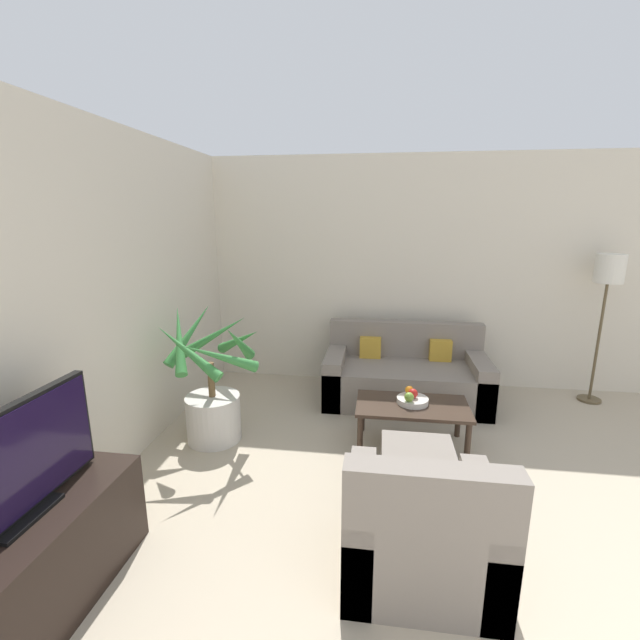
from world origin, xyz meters
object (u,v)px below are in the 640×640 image
apple_green (409,397)px  orange_fruit (409,390)px  apple_red (413,393)px  television (13,466)px  fruit_bowl (413,400)px  floor_lamp (608,279)px  armchair (421,531)px  ottoman (417,469)px  tv_console (32,566)px  sofa_loveseat (405,376)px  coffee_table (412,410)px  potted_palm (213,394)px

apple_green → orange_fruit: size_ratio=1.09×
apple_green → apple_red: bearing=64.6°
television → fruit_bowl: bearing=44.6°
television → floor_lamp: size_ratio=0.63×
armchair → ottoman: 0.80m
tv_console → television: bearing=-0.0°
sofa_loveseat → fruit_bowl: sofa_loveseat is taller
fruit_bowl → apple_green: 0.11m
television → sofa_loveseat: (2.01, 2.96, -0.57)m
sofa_loveseat → coffee_table: size_ratio=1.78×
television → floor_lamp: floor_lamp is taller
television → coffee_table: bearing=44.2°
apple_red → armchair: bearing=-91.8°
tv_console → floor_lamp: size_ratio=0.76×
coffee_table → orange_fruit: size_ratio=12.94×
floor_lamp → coffee_table: bearing=-148.4°
apple_red → orange_fruit: (-0.03, 0.08, -0.00)m
tv_console → potted_palm: size_ratio=0.99×
television → fruit_bowl: size_ratio=3.74×
potted_palm → sofa_loveseat: 2.11m
ottoman → apple_red: bearing=89.6°
television → sofa_loveseat: bearing=55.8°
ottoman → fruit_bowl: bearing=89.7°
apple_green → floor_lamp: bearing=32.2°
ottoman → tv_console: bearing=-147.1°
floor_lamp → ottoman: 3.05m
apple_green → orange_fruit: 0.17m
fruit_bowl → coffee_table: bearing=-94.1°
tv_console → coffee_table: 2.82m
tv_console → floor_lamp: (4.07, 3.23, 1.09)m
potted_palm → apple_green: (1.75, 0.08, 0.05)m
floor_lamp → armchair: bearing=-127.7°
tv_console → television: television is taller
tv_console → apple_red: 2.85m
apple_green → orange_fruit: (0.01, 0.17, -0.00)m
tv_console → coffee_table: size_ratio=1.26×
potted_palm → orange_fruit: size_ratio=16.52×
sofa_loveseat → apple_green: size_ratio=21.09×
sofa_loveseat → coffee_table: 1.00m
coffee_table → ottoman: coffee_table is taller
coffee_table → orange_fruit: 0.18m
television → ottoman: bearing=33.0°
floor_lamp → sofa_loveseat: bearing=-172.7°
apple_green → armchair: 1.41m
apple_green → armchair: size_ratio=0.10×
sofa_loveseat → armchair: (-0.03, -2.44, 0.01)m
ottoman → potted_palm: bearing=163.6°
tv_console → potted_palm: bearing=82.5°
sofa_loveseat → floor_lamp: bearing=7.3°
potted_palm → armchair: (1.74, -1.31, -0.16)m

